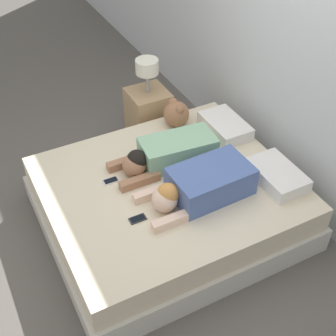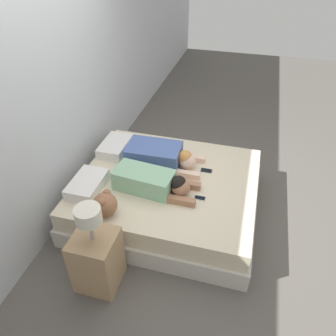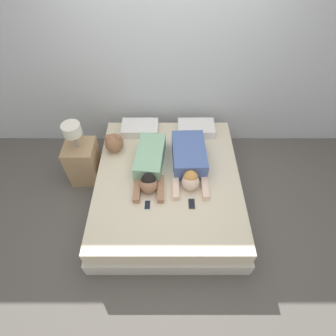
{
  "view_description": "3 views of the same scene",
  "coord_description": "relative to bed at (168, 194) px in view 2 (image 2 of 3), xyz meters",
  "views": [
    {
      "loc": [
        2.44,
        -1.27,
        2.94
      ],
      "look_at": [
        0.0,
        0.0,
        0.6
      ],
      "focal_mm": 50.0,
      "sensor_mm": 36.0,
      "label": 1
    },
    {
      "loc": [
        -2.7,
        -0.74,
        2.71
      ],
      "look_at": [
        0.0,
        0.0,
        0.6
      ],
      "focal_mm": 35.0,
      "sensor_mm": 36.0,
      "label": 2
    },
    {
      "loc": [
        -0.0,
        -1.89,
        2.87
      ],
      "look_at": [
        0.0,
        0.0,
        0.6
      ],
      "focal_mm": 28.0,
      "sensor_mm": 36.0,
      "label": 3
    }
  ],
  "objects": [
    {
      "name": "plush_toy",
      "position": [
        -0.67,
        0.43,
        0.35
      ],
      "size": [
        0.23,
        0.23,
        0.25
      ],
      "color": "#996647",
      "rests_on": "bed"
    },
    {
      "name": "pillow_head_left",
      "position": [
        -0.38,
        0.78,
        0.28
      ],
      "size": [
        0.48,
        0.3,
        0.12
      ],
      "color": "white",
      "rests_on": "bed"
    },
    {
      "name": "cell_phone_right",
      "position": [
        0.26,
        -0.38,
        0.23
      ],
      "size": [
        0.07,
        0.13,
        0.01
      ],
      "color": "#2D2D33",
      "rests_on": "bed"
    },
    {
      "name": "wall_back",
      "position": [
        0.0,
        1.14,
        1.08
      ],
      "size": [
        12.0,
        0.06,
        2.6
      ],
      "color": "silver",
      "rests_on": "ground_plane"
    },
    {
      "name": "person_right",
      "position": [
        0.25,
        0.15,
        0.34
      ],
      "size": [
        0.4,
        0.88,
        0.23
      ],
      "color": "#4C66A5",
      "rests_on": "bed"
    },
    {
      "name": "cell_phone_left",
      "position": [
        -0.22,
        -0.4,
        0.23
      ],
      "size": [
        0.07,
        0.13,
        0.01
      ],
      "color": "silver",
      "rests_on": "bed"
    },
    {
      "name": "person_left",
      "position": [
        -0.21,
        0.09,
        0.33
      ],
      "size": [
        0.37,
        0.9,
        0.22
      ],
      "color": "#8CBF99",
      "rests_on": "bed"
    },
    {
      "name": "nightstand",
      "position": [
        -1.1,
        0.35,
        0.12
      ],
      "size": [
        0.37,
        0.37,
        0.93
      ],
      "color": "tan",
      "rests_on": "ground_plane"
    },
    {
      "name": "bed",
      "position": [
        0.0,
        0.0,
        0.0
      ],
      "size": [
        1.74,
        1.97,
        0.45
      ],
      "color": "beige",
      "rests_on": "ground_plane"
    },
    {
      "name": "ground_plane",
      "position": [
        0.0,
        0.0,
        -0.22
      ],
      "size": [
        12.0,
        12.0,
        0.0
      ],
      "primitive_type": "plane",
      "color": "#5B5651"
    },
    {
      "name": "pillow_head_right",
      "position": [
        0.38,
        0.78,
        0.28
      ],
      "size": [
        0.48,
        0.3,
        0.12
      ],
      "color": "white",
      "rests_on": "bed"
    }
  ]
}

